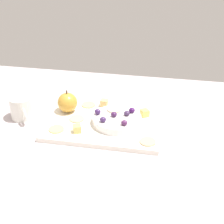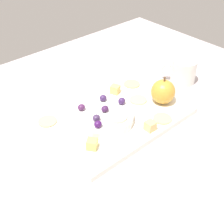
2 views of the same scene
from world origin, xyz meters
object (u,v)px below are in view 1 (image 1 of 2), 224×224
cracker_0 (77,119)px  grape_0 (127,113)px  cracker_2 (56,129)px  grape_5 (132,110)px  cup (21,108)px  cheese_cube_1 (145,113)px  apple_slice_0 (114,109)px  cheese_cube_2 (77,129)px  cracker_1 (89,105)px  platter (105,124)px  apple_whole (67,102)px  grape_1 (124,123)px  grape_3 (99,112)px  serving_dish (117,120)px  grape_2 (103,120)px  cheese_cube_0 (105,103)px  grape_4 (114,114)px  cracker_3 (148,142)px

cracker_0 → grape_0: grape_0 is taller
cracker_2 → grape_5: bearing=-154.0°
cup → cheese_cube_1: bearing=-171.7°
grape_0 → apple_slice_0: (4.58, -2.75, -0.53)cm
cheese_cube_2 → cracker_1: 17.56cm
grape_0 → grape_5: (-1.32, -2.19, 0.06)cm
platter → apple_whole: size_ratio=5.51×
platter → grape_1: bearing=146.9°
cracker_0 → apple_slice_0: (-11.93, -4.27, 2.52)cm
grape_3 → cheese_cube_1: bearing=-158.0°
serving_dish → grape_2: 5.96cm
cracker_0 → cracker_1: same height
serving_dish → cheese_cube_2: same height
cracker_1 → grape_1: 21.27cm
apple_whole → grape_5: (-22.36, 1.16, -0.08)cm
platter → grape_2: bearing=95.6°
serving_dish → grape_0: 3.88cm
cheese_cube_1 → platter: bearing=25.8°
cheese_cube_1 → cracker_2: (26.55, 13.64, -1.00)cm
cracker_2 → apple_slice_0: bearing=-145.2°
cracker_1 → grape_5: 17.90cm
apple_whole → grape_0: (-21.04, 3.35, -0.14)cm
cheese_cube_0 → cup: cup is taller
cracker_1 → apple_slice_0: bearing=150.5°
cheese_cube_1 → cup: (41.32, 6.01, 1.06)cm
grape_5 → cup: size_ratio=0.20×
cheese_cube_2 → grape_4: bearing=-144.2°
grape_1 → cup: size_ratio=0.20×
cracker_1 → cup: bearing=25.3°
apple_whole → cracker_0: bearing=132.9°
cheese_cube_0 → cracker_3: 26.02cm
grape_2 → cheese_cube_0: bearing=-81.1°
apple_slice_0 → apple_whole: bearing=-2.1°
platter → cup: bearing=-0.2°
cheese_cube_0 → cracker_2: (12.06, 18.14, -1.00)cm
platter → grape_4: grape_4 is taller
grape_0 → grape_1: bearing=90.4°
cheese_cube_2 → cracker_0: size_ratio=0.49×
cracker_1 → grape_0: size_ratio=2.43×
cheese_cube_0 → grape_4: size_ratio=1.20×
cracker_3 → grape_1: size_ratio=2.43×
cracker_0 → grape_1: bearing=165.0°
platter → cheese_cube_0: 10.94cm
cracker_2 → cheese_cube_0: bearing=-123.6°
cracker_1 → grape_4: (-11.05, 10.10, 3.06)cm
cracker_0 → grape_4: size_ratio=2.43×
grape_2 → cracker_1: bearing=-59.5°
platter → apple_whole: 15.16cm
platter → cracker_3: size_ratio=7.67×
platter → serving_dish: size_ratio=2.36×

